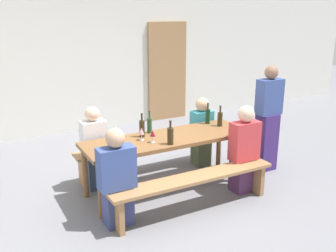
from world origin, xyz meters
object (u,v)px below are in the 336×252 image
at_px(tasting_table, 168,143).
at_px(bench_near, 194,183).
at_px(wine_glass_2, 153,134).
at_px(bench_far, 147,149).
at_px(wine_bottle_0, 149,125).
at_px(wooden_door, 167,72).
at_px(wine_bottle_4, 142,128).
at_px(seated_guest_far_1, 201,133).
at_px(wine_glass_1, 141,131).
at_px(seated_guest_near_0, 117,180).
at_px(wine_bottle_1, 220,119).
at_px(seated_guest_near_1, 244,151).
at_px(seated_guest_far_0, 94,150).
at_px(wine_bottle_2, 170,136).
at_px(wine_bottle_3, 208,116).
at_px(wine_glass_0, 116,129).
at_px(standing_host, 268,121).

bearing_deg(tasting_table, bench_near, -90.00).
xyz_separation_m(bench_near, wine_glass_2, (-0.27, 0.56, 0.50)).
height_order(bench_far, wine_bottle_0, wine_bottle_0).
bearing_deg(wine_glass_2, wooden_door, 58.77).
bearing_deg(wine_bottle_4, seated_guest_far_1, 16.42).
xyz_separation_m(wine_glass_1, seated_guest_near_0, (-0.57, -0.56, -0.32)).
relative_size(bench_far, wine_bottle_1, 7.21).
xyz_separation_m(bench_far, wine_glass_2, (-0.27, -0.76, 0.50)).
relative_size(wine_bottle_1, wine_glass_1, 1.81).
height_order(wine_bottle_1, seated_guest_near_1, seated_guest_near_1).
xyz_separation_m(wine_bottle_0, wine_glass_2, (-0.14, -0.37, 0.00)).
relative_size(bench_far, seated_guest_far_0, 1.88).
bearing_deg(wine_bottle_2, seated_guest_near_1, -14.46).
xyz_separation_m(wine_bottle_3, seated_guest_far_0, (-1.66, 0.24, -0.31)).
height_order(wine_bottle_3, seated_guest_far_1, seated_guest_far_1).
bearing_deg(tasting_table, wine_bottle_3, 18.44).
relative_size(wine_bottle_2, wine_glass_0, 1.81).
bearing_deg(wine_bottle_0, wine_bottle_1, -10.83).
bearing_deg(seated_guest_far_1, wooden_door, 162.80).
bearing_deg(wine_bottle_2, seated_guest_near_0, -162.92).
bearing_deg(wine_bottle_3, seated_guest_near_1, -85.78).
distance_m(bench_near, seated_guest_far_1, 1.47).
bearing_deg(bench_near, wine_bottle_2, 105.18).
bearing_deg(wine_glass_0, wine_bottle_2, -48.27).
bearing_deg(bench_near, wine_glass_0, 122.38).
distance_m(seated_guest_near_0, seated_guest_far_1, 2.07).
bearing_deg(seated_guest_far_0, bench_far, 100.02).
relative_size(bench_near, seated_guest_far_1, 2.00).
distance_m(bench_near, wine_glass_2, 0.80).
xyz_separation_m(wine_bottle_2, wine_glass_2, (-0.17, 0.16, 0.00)).
bearing_deg(standing_host, wine_glass_0, -10.03).
bearing_deg(wine_bottle_1, wine_bottle_0, 169.17).
distance_m(tasting_table, seated_guest_near_0, 1.07).
bearing_deg(wooden_door, tasting_table, -118.27).
bearing_deg(bench_near, wooden_door, 66.09).
height_order(wine_bottle_0, seated_guest_near_0, seated_guest_near_0).
xyz_separation_m(wooden_door, wine_bottle_2, (-1.78, -3.37, -0.19)).
bearing_deg(bench_far, seated_guest_near_0, -128.18).
relative_size(bench_far, wine_bottle_2, 7.10).
bearing_deg(tasting_table, wine_bottle_2, -112.50).
xyz_separation_m(bench_far, wine_bottle_3, (0.81, -0.39, 0.51)).
distance_m(seated_guest_near_0, seated_guest_far_0, 1.03).
xyz_separation_m(wine_bottle_0, seated_guest_far_0, (-0.71, 0.24, -0.31)).
relative_size(wooden_door, wine_glass_1, 12.64).
distance_m(wooden_door, wine_bottle_0, 3.37).
xyz_separation_m(tasting_table, wine_bottle_4, (-0.30, 0.17, 0.20)).
bearing_deg(wine_glass_2, seated_guest_far_1, 28.21).
height_order(bench_far, seated_guest_far_1, seated_guest_far_1).
distance_m(wine_glass_0, seated_guest_far_0, 0.45).
xyz_separation_m(wine_bottle_1, seated_guest_far_1, (-0.02, 0.43, -0.33)).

